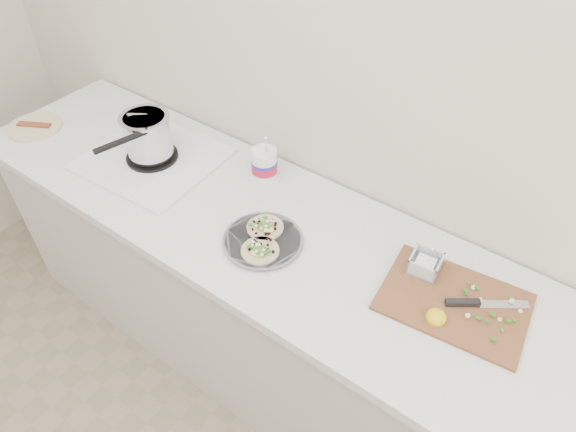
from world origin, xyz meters
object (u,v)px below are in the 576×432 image
Objects in this scene: taco_plate at (263,239)px; cutboard at (454,297)px; tub at (265,162)px; stove at (150,144)px; bacon_plate at (35,127)px.

cutboard is at bearing 13.57° from taco_plate.
cutboard is at bearing -9.35° from tub.
stove is at bearing -156.16° from tub.
tub is 0.49× the size of cutboard.
stove reaches higher than tub.
stove is 2.32× the size of bacon_plate.
tub reaches higher than taco_plate.
tub reaches higher than cutboard.
tub is at bearing 17.96° from bacon_plate.
taco_plate reaches higher than bacon_plate.
cutboard reaches higher than bacon_plate.
cutboard is (0.60, 0.15, -0.00)m from taco_plate.
cutboard reaches higher than taco_plate.
cutboard is (1.23, 0.05, -0.06)m from stove.
taco_plate is at bearing -172.77° from cutboard.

